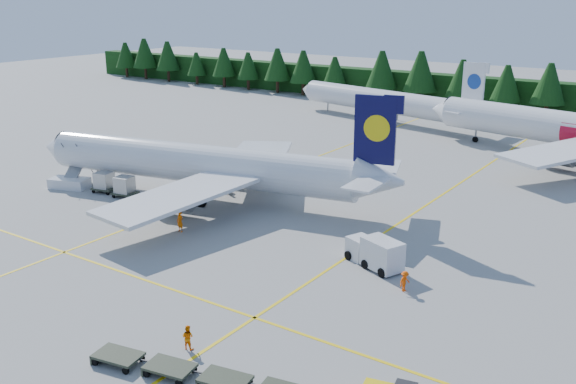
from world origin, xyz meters
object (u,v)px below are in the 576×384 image
Objects in this scene: airliner_navy at (192,164)px; airstairs at (71,180)px; airliner_red at (570,130)px; service_truck at (374,251)px.

airliner_navy is 6.36× the size of airstairs.
service_truck is (-4.78, -45.44, -2.62)m from airliner_red.
airliner_navy is at bearing -113.95° from airliner_red.
airliner_navy is 0.94× the size of airliner_red.
airliner_red is (29.01, 39.97, 0.25)m from airliner_navy.
airliner_navy is at bearing -171.01° from service_truck.
airliner_red is at bearing 105.70° from service_truck.
service_truck is at bearing -83.99° from airliner_red.
airliner_navy is 14.83m from airstairs.
airstairs is 1.17× the size of service_truck.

